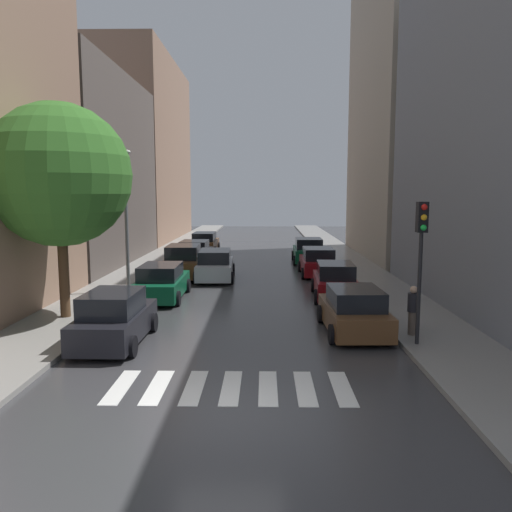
{
  "coord_description": "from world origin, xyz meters",
  "views": [
    {
      "loc": [
        0.81,
        -10.04,
        4.72
      ],
      "look_at": [
        0.33,
        17.73,
        1.18
      ],
      "focal_mm": 35.03,
      "sensor_mm": 36.0,
      "label": 1
    }
  ],
  "objects_px": {
    "parked_car_right_third": "(318,263)",
    "parked_car_left_second": "(162,283)",
    "car_midroad": "(215,265)",
    "traffic_light_right_corner": "(421,241)",
    "parked_car_left_third": "(184,262)",
    "lamp_post_left": "(126,210)",
    "parked_car_left_fifth": "(205,243)",
    "parked_car_right_nearest": "(354,312)",
    "parked_car_left_nearest": "(114,319)",
    "pedestrian_foreground": "(413,309)",
    "parked_car_right_second": "(335,281)",
    "parked_car_left_fourth": "(195,253)",
    "parked_car_right_fourth": "(308,251)",
    "street_tree_left": "(59,175)"
  },
  "relations": [
    {
      "from": "parked_car_right_third",
      "to": "parked_car_left_second",
      "type": "bearing_deg",
      "value": 130.11
    },
    {
      "from": "parked_car_right_third",
      "to": "car_midroad",
      "type": "relative_size",
      "value": 0.85
    },
    {
      "from": "parked_car_right_third",
      "to": "traffic_light_right_corner",
      "type": "distance_m",
      "value": 13.79
    },
    {
      "from": "parked_car_left_third",
      "to": "lamp_post_left",
      "type": "distance_m",
      "value": 6.02
    },
    {
      "from": "parked_car_left_fifth",
      "to": "parked_car_right_nearest",
      "type": "distance_m",
      "value": 24.08
    },
    {
      "from": "parked_car_left_nearest",
      "to": "parked_car_right_third",
      "type": "relative_size",
      "value": 1.02
    },
    {
      "from": "pedestrian_foreground",
      "to": "lamp_post_left",
      "type": "height_order",
      "value": "lamp_post_left"
    },
    {
      "from": "parked_car_right_second",
      "to": "parked_car_right_third",
      "type": "bearing_deg",
      "value": 3.65
    },
    {
      "from": "parked_car_left_nearest",
      "to": "parked_car_left_second",
      "type": "bearing_deg",
      "value": -0.48
    },
    {
      "from": "pedestrian_foreground",
      "to": "parked_car_left_second",
      "type": "bearing_deg",
      "value": -109.45
    },
    {
      "from": "pedestrian_foreground",
      "to": "parked_car_left_fourth",
      "type": "bearing_deg",
      "value": -137.97
    },
    {
      "from": "parked_car_left_third",
      "to": "car_midroad",
      "type": "xyz_separation_m",
      "value": [
        1.84,
        -0.71,
        -0.08
      ]
    },
    {
      "from": "parked_car_left_second",
      "to": "pedestrian_foreground",
      "type": "distance_m",
      "value": 11.13
    },
    {
      "from": "parked_car_right_nearest",
      "to": "car_midroad",
      "type": "bearing_deg",
      "value": 26.97
    },
    {
      "from": "lamp_post_left",
      "to": "parked_car_left_second",
      "type": "bearing_deg",
      "value": -30.32
    },
    {
      "from": "parked_car_left_fourth",
      "to": "parked_car_right_fourth",
      "type": "relative_size",
      "value": 1.03
    },
    {
      "from": "parked_car_left_nearest",
      "to": "pedestrian_foreground",
      "type": "height_order",
      "value": "pedestrian_foreground"
    },
    {
      "from": "parked_car_right_fourth",
      "to": "traffic_light_right_corner",
      "type": "relative_size",
      "value": 0.96
    },
    {
      "from": "parked_car_left_fourth",
      "to": "street_tree_left",
      "type": "xyz_separation_m",
      "value": [
        -2.72,
        -14.96,
        4.6
      ]
    },
    {
      "from": "car_midroad",
      "to": "street_tree_left",
      "type": "distance_m",
      "value": 11.11
    },
    {
      "from": "parked_car_right_fourth",
      "to": "street_tree_left",
      "type": "bearing_deg",
      "value": 147.18
    },
    {
      "from": "parked_car_right_nearest",
      "to": "lamp_post_left",
      "type": "height_order",
      "value": "lamp_post_left"
    },
    {
      "from": "parked_car_right_nearest",
      "to": "pedestrian_foreground",
      "type": "xyz_separation_m",
      "value": [
        1.76,
        -0.69,
        0.25
      ]
    },
    {
      "from": "traffic_light_right_corner",
      "to": "lamp_post_left",
      "type": "bearing_deg",
      "value": 143.81
    },
    {
      "from": "parked_car_left_second",
      "to": "car_midroad",
      "type": "bearing_deg",
      "value": -20.48
    },
    {
      "from": "parked_car_left_second",
      "to": "parked_car_left_fourth",
      "type": "relative_size",
      "value": 1.05
    },
    {
      "from": "parked_car_right_second",
      "to": "lamp_post_left",
      "type": "xyz_separation_m",
      "value": [
        -9.53,
        0.7,
        3.17
      ]
    },
    {
      "from": "parked_car_right_fourth",
      "to": "lamp_post_left",
      "type": "bearing_deg",
      "value": 139.71
    },
    {
      "from": "car_midroad",
      "to": "street_tree_left",
      "type": "xyz_separation_m",
      "value": [
        -4.68,
        -8.99,
        4.57
      ]
    },
    {
      "from": "parked_car_right_third",
      "to": "pedestrian_foreground",
      "type": "bearing_deg",
      "value": -172.12
    },
    {
      "from": "parked_car_left_third",
      "to": "street_tree_left",
      "type": "relative_size",
      "value": 0.6
    },
    {
      "from": "parked_car_right_third",
      "to": "lamp_post_left",
      "type": "height_order",
      "value": "lamp_post_left"
    },
    {
      "from": "parked_car_right_third",
      "to": "car_midroad",
      "type": "distance_m",
      "value": 5.9
    },
    {
      "from": "parked_car_right_third",
      "to": "car_midroad",
      "type": "height_order",
      "value": "car_midroad"
    },
    {
      "from": "parked_car_right_third",
      "to": "parked_car_right_fourth",
      "type": "bearing_deg",
      "value": 0.89
    },
    {
      "from": "parked_car_left_second",
      "to": "pedestrian_foreground",
      "type": "relative_size",
      "value": 2.78
    },
    {
      "from": "parked_car_left_fourth",
      "to": "pedestrian_foreground",
      "type": "xyz_separation_m",
      "value": [
        9.45,
        -17.12,
        0.25
      ]
    },
    {
      "from": "parked_car_left_fifth",
      "to": "traffic_light_right_corner",
      "type": "height_order",
      "value": "traffic_light_right_corner"
    },
    {
      "from": "parked_car_right_second",
      "to": "parked_car_left_fourth",
      "type": "bearing_deg",
      "value": 38.51
    },
    {
      "from": "parked_car_right_second",
      "to": "parked_car_right_fourth",
      "type": "distance_m",
      "value": 11.38
    },
    {
      "from": "parked_car_right_fourth",
      "to": "pedestrian_foreground",
      "type": "bearing_deg",
      "value": -173.3
    },
    {
      "from": "parked_car_right_third",
      "to": "parked_car_right_second",
      "type": "bearing_deg",
      "value": -178.97
    },
    {
      "from": "parked_car_left_second",
      "to": "parked_car_right_nearest",
      "type": "relative_size",
      "value": 1.09
    },
    {
      "from": "parked_car_left_nearest",
      "to": "pedestrian_foreground",
      "type": "relative_size",
      "value": 2.56
    },
    {
      "from": "pedestrian_foreground",
      "to": "traffic_light_right_corner",
      "type": "height_order",
      "value": "traffic_light_right_corner"
    },
    {
      "from": "parked_car_left_third",
      "to": "pedestrian_foreground",
      "type": "bearing_deg",
      "value": -143.54
    },
    {
      "from": "parked_car_left_fourth",
      "to": "parked_car_left_nearest",
      "type": "bearing_deg",
      "value": -179.31
    },
    {
      "from": "traffic_light_right_corner",
      "to": "parked_car_right_nearest",
      "type": "bearing_deg",
      "value": 133.45
    },
    {
      "from": "street_tree_left",
      "to": "parked_car_left_nearest",
      "type": "bearing_deg",
      "value": -46.53
    },
    {
      "from": "car_midroad",
      "to": "parked_car_left_fourth",
      "type": "bearing_deg",
      "value": 15.91
    }
  ]
}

